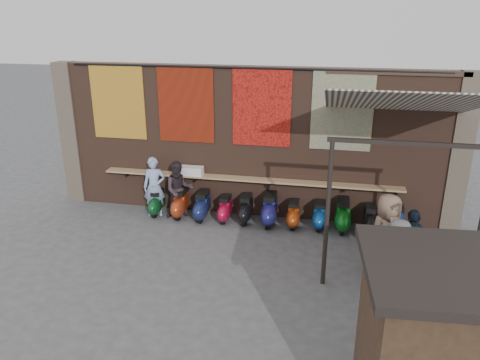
{
  "coord_description": "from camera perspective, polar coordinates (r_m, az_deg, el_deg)",
  "views": [
    {
      "loc": [
        2.05,
        -9.14,
        5.35
      ],
      "look_at": [
        -0.0,
        1.2,
        1.48
      ],
      "focal_mm": 35.0,
      "sensor_mm": 36.0,
      "label": 1
    }
  ],
  "objects": [
    {
      "name": "shopper_grey",
      "position": [
        9.67,
        18.49,
        -9.02
      ],
      "size": [
        1.13,
        0.77,
        1.62
      ],
      "primitive_type": "imported",
      "rotation": [
        0.0,
        0.0,
        2.97
      ],
      "color": "#5C5B60",
      "rests_on": "ground"
    },
    {
      "name": "pier_left",
      "position": [
        14.28,
        -19.76,
        5.38
      ],
      "size": [
        0.5,
        0.5,
        4.0
      ],
      "primitive_type": "cube",
      "color": "#4C4238",
      "rests_on": "ground"
    },
    {
      "name": "tapestry_multi",
      "position": [
        11.86,
        12.34,
        8.25
      ],
      "size": [
        1.5,
        0.02,
        2.0
      ],
      "primitive_type": "cube",
      "color": "#286295",
      "rests_on": "brick_wall"
    },
    {
      "name": "shopper_tan",
      "position": [
        10.27,
        17.36,
        -6.44
      ],
      "size": [
        1.06,
        1.03,
        1.83
      ],
      "primitive_type": "imported",
      "rotation": [
        0.0,
        0.0,
        0.72
      ],
      "color": "#846854",
      "rests_on": "ground"
    },
    {
      "name": "scooter_stool_10",
      "position": [
        12.28,
        18.48,
        -4.7
      ],
      "size": [
        0.39,
        0.86,
        0.82
      ],
      "primitive_type": null,
      "color": "navy",
      "rests_on": "ground"
    },
    {
      "name": "tapestry_redgold",
      "position": [
        13.13,
        -14.65,
        9.19
      ],
      "size": [
        1.5,
        0.02,
        2.0
      ],
      "primitive_type": "cube",
      "color": "maroon",
      "rests_on": "brick_wall"
    },
    {
      "name": "scooter_stool_9",
      "position": [
        12.26,
        15.54,
        -4.7
      ],
      "size": [
        0.34,
        0.75,
        0.71
      ],
      "primitive_type": null,
      "color": "black",
      "rests_on": "ground"
    },
    {
      "name": "awning_header",
      "position": [
        8.96,
        20.22,
        4.2
      ],
      "size": [
        3.0,
        0.08,
        0.08
      ],
      "primitive_type": "cube",
      "color": "black",
      "rests_on": "awning_post_left"
    },
    {
      "name": "ground",
      "position": [
        10.79,
        -1.24,
        -9.6
      ],
      "size": [
        70.0,
        70.0,
        0.0
      ],
      "primitive_type": "plane",
      "color": "#474749",
      "rests_on": "ground"
    },
    {
      "name": "diner_right",
      "position": [
        12.65,
        -7.44,
        -1.19
      ],
      "size": [
        0.94,
        0.85,
        1.57
      ],
      "primitive_type": "imported",
      "rotation": [
        0.0,
        0.0,
        0.41
      ],
      "color": "#2D2328",
      "rests_on": "ground"
    },
    {
      "name": "awning_canvas",
      "position": [
        10.3,
        19.39,
        8.95
      ],
      "size": [
        3.2,
        3.28,
        0.97
      ],
      "primitive_type": "cube",
      "rotation": [
        -0.28,
        0.0,
        0.0
      ],
      "color": "beige",
      "rests_on": "brick_wall"
    },
    {
      "name": "stall_shelf",
      "position": [
        7.7,
        22.67,
        -17.07
      ],
      "size": [
        1.87,
        0.22,
        0.06
      ],
      "primitive_type": "cube",
      "rotation": [
        0.0,
        0.0,
        0.07
      ],
      "color": "#473321",
      "rests_on": "market_stall"
    },
    {
      "name": "pier_right",
      "position": [
        12.7,
        25.17,
        2.9
      ],
      "size": [
        0.5,
        0.5,
        4.0
      ],
      "primitive_type": "cube",
      "color": "#4C4238",
      "rests_on": "ground"
    },
    {
      "name": "brick_wall",
      "position": [
        12.47,
        1.36,
        4.56
      ],
      "size": [
        10.0,
        0.4,
        4.0
      ],
      "primitive_type": "cube",
      "color": "brown",
      "rests_on": "ground"
    },
    {
      "name": "tapestry_sun",
      "position": [
        12.43,
        -6.62,
        9.11
      ],
      "size": [
        1.5,
        0.02,
        2.0
      ],
      "primitive_type": "cube",
      "color": "red",
      "rests_on": "brick_wall"
    },
    {
      "name": "scooter_stool_7",
      "position": [
        12.25,
        9.65,
        -4.29
      ],
      "size": [
        0.33,
        0.73,
        0.69
      ],
      "primitive_type": null,
      "color": "navy",
      "rests_on": "ground"
    },
    {
      "name": "scooter_stool_4",
      "position": [
        12.4,
        0.7,
        -3.58
      ],
      "size": [
        0.34,
        0.76,
        0.72
      ],
      "primitive_type": null,
      "color": "black",
      "rests_on": "ground"
    },
    {
      "name": "scooter_stool_6",
      "position": [
        12.23,
        6.54,
        -4.19
      ],
      "size": [
        0.32,
        0.72,
        0.68
      ],
      "primitive_type": null,
      "color": "#97350D",
      "rests_on": "ground"
    },
    {
      "name": "awning_ledger",
      "position": [
        11.8,
        18.65,
        12.31
      ],
      "size": [
        3.3,
        0.08,
        0.12
      ],
      "primitive_type": "cube",
      "color": "#33261C",
      "rests_on": "brick_wall"
    },
    {
      "name": "scooter_stool_3",
      "position": [
        12.48,
        -1.83,
        -3.56
      ],
      "size": [
        0.32,
        0.71,
        0.67
      ],
      "primitive_type": null,
      "color": "#B60E33",
      "rests_on": "ground"
    },
    {
      "name": "hang_rail",
      "position": [
        11.87,
        1.24,
        13.51
      ],
      "size": [
        9.5,
        0.06,
        0.06
      ],
      "primitive_type": "cylinder",
      "rotation": [
        0.0,
        1.57,
        0.0
      ],
      "color": "black",
      "rests_on": "brick_wall"
    },
    {
      "name": "shopper_navy",
      "position": [
        10.36,
        20.13,
        -7.38
      ],
      "size": [
        0.92,
        0.91,
        1.56
      ],
      "primitive_type": "imported",
      "rotation": [
        0.0,
        0.0,
        3.91
      ],
      "color": "black",
      "rests_on": "ground"
    },
    {
      "name": "scooter_stool_2",
      "position": [
        12.59,
        -4.61,
        -3.17
      ],
      "size": [
        0.36,
        0.8,
        0.76
      ],
      "primitive_type": null,
      "color": "navy",
      "rests_on": "ground"
    },
    {
      "name": "awning_post_left",
      "position": [
        9.35,
        10.59,
        -4.22
      ],
      "size": [
        0.09,
        0.09,
        3.1
      ],
      "primitive_type": "cylinder",
      "color": "black",
      "rests_on": "ground"
    },
    {
      "name": "scooter_stool_5",
      "position": [
        12.26,
        3.65,
        -3.64
      ],
      "size": [
        0.39,
        0.87,
        0.83
      ],
      "primitive_type": null,
      "color": "navy",
      "rests_on": "ground"
    },
    {
      "name": "scooter_stool_0",
      "position": [
        13.06,
        -10.07,
        -2.75
      ],
      "size": [
        0.32,
        0.72,
        0.68
      ],
      "primitive_type": null,
      "color": "#0D441E",
      "rests_on": "ground"
    },
    {
      "name": "tapestry_orange",
      "position": [
        11.98,
        2.65,
        8.81
      ],
      "size": [
        1.5,
        0.02,
        2.0
      ],
      "primitive_type": "cube",
      "color": "red",
      "rests_on": "brick_wall"
    },
    {
      "name": "scooter_stool_1",
      "position": [
        12.81,
        -7.28,
        -2.87
      ],
      "size": [
        0.36,
        0.79,
        0.75
      ],
      "primitive_type": null,
      "color": "#A13415",
      "rests_on": "ground"
    },
    {
      "name": "market_stall",
      "position": [
        6.85,
        24.92,
        -19.18
      ],
      "size": [
        2.36,
        1.83,
        2.44
      ],
      "primitive_type": "cube",
      "rotation": [
        0.0,
        0.0,
        0.07
      ],
      "color": "black",
      "rests_on": "ground"
    },
    {
      "name": "scooter_stool_8",
      "position": [
        12.22,
        12.42,
        -4.23
      ],
      "size": [
        0.39,
        0.86,
        0.81
      ],
      "primitive_type": null,
      "color": "#0D5C17",
      "rests_on": "ground"
    },
    {
      "name": "diner_left",
      "position": [
        12.87,
        -10.39,
        -0.81
      ],
      "size": [
        0.66,
        0.49,
        1.64
      ],
      "primitive_type": "imported",
      "rotation": [
        0.0,
        0.0,
        0.18
      ],
      "color": "#8EA3CE",
      "rests_on": "ground"
    },
    {
      "name": "stall_sign",
      "position": [
        7.23,
        23.62,
        -11.48
      ],
      "size": [
        1.2,
        0.12,
        0.5
      ],
      "primitive_type": "cube",
      "rotation": [
        0.0,
        0.0,
        0.07
      ],
      "color": "gold",
      "rests_on": "market_stall"
    },
    {
      "name": "eating_counter",
      "position": [
        12.4,
        1.03,
        0.1
      ],
      "size": [
        8.0,
        0.32,
        0.05
      ],
      "primitive_type": "cube",
      "color": "#9E7A51",
      "rests_on": "brick_wall"
    },
    {
      "name": "stall_roof",
      "position": [
        6.16,
        26.67,
        -9.82
      ],
      "size": [
        2.64,
        2.1,
        0.12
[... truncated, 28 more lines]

